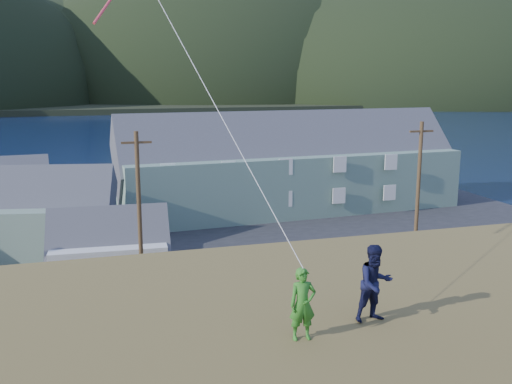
# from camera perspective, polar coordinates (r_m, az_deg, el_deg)

# --- Properties ---
(ground) EXTENTS (900.00, 900.00, 0.00)m
(ground) POSITION_cam_1_polar(r_m,az_deg,el_deg) (31.78, -9.28, -11.68)
(ground) COLOR #0A1638
(ground) RESTS_ON ground
(grass_strip) EXTENTS (110.00, 8.00, 0.10)m
(grass_strip) POSITION_cam_1_polar(r_m,az_deg,el_deg) (29.94, -8.80, -13.06)
(grass_strip) COLOR #4C3D19
(grass_strip) RESTS_ON ground
(waterfront_lot) EXTENTS (72.00, 36.00, 0.12)m
(waterfront_lot) POSITION_cam_1_polar(r_m,az_deg,el_deg) (47.82, -11.79, -3.79)
(waterfront_lot) COLOR #28282B
(waterfront_lot) RESTS_ON ground
(wharf) EXTENTS (26.00, 14.00, 0.90)m
(wharf) POSITION_cam_1_polar(r_m,az_deg,el_deg) (70.18, -18.20, 1.01)
(wharf) COLOR gray
(wharf) RESTS_ON ground
(far_shore) EXTENTS (900.00, 320.00, 2.00)m
(far_shore) POSITION_cam_1_polar(r_m,az_deg,el_deg) (359.30, -15.84, 9.11)
(far_shore) COLOR black
(far_shore) RESTS_ON ground
(far_hills) EXTENTS (760.00, 265.00, 143.00)m
(far_hills) POSITION_cam_1_polar(r_m,az_deg,el_deg) (311.09, -9.10, 9.30)
(far_hills) COLOR black
(far_hills) RESTS_ON ground
(lodge) EXTENTS (32.54, 11.01, 11.27)m
(lodge) POSITION_cam_1_polar(r_m,az_deg,el_deg) (53.58, 3.42, 2.73)
(lodge) COLOR slate
(lodge) RESTS_ON waterfront_lot
(shed_palegreen_near) EXTENTS (11.27, 8.24, 7.47)m
(shed_palegreen_near) POSITION_cam_1_polar(r_m,az_deg,el_deg) (43.56, -20.76, -2.06)
(shed_palegreen_near) COLOR gray
(shed_palegreen_near) RESTS_ON waterfront_lot
(shed_white) EXTENTS (7.36, 5.07, 5.67)m
(shed_white) POSITION_cam_1_polar(r_m,az_deg,el_deg) (35.69, -14.43, -5.56)
(shed_white) COLOR silver
(shed_white) RESTS_ON waterfront_lot
(utility_poles) EXTENTS (35.23, 0.24, 9.63)m
(utility_poles) POSITION_cam_1_polar(r_m,az_deg,el_deg) (31.58, -11.78, -2.60)
(utility_poles) COLOR #47331E
(utility_poles) RESTS_ON waterfront_lot
(parked_cars) EXTENTS (24.90, 11.05, 1.42)m
(parked_cars) POSITION_cam_1_polar(r_m,az_deg,el_deg) (51.07, -19.17, -2.37)
(parked_cars) COLOR #AD1F15
(parked_cars) RESTS_ON waterfront_lot
(kite_flyer_green) EXTENTS (0.56, 0.39, 1.48)m
(kite_flyer_green) POSITION_cam_1_polar(r_m,az_deg,el_deg) (11.56, 4.68, -11.11)
(kite_flyer_green) COLOR #2E7B21
(kite_flyer_green) RESTS_ON hillside
(kite_flyer_navy) EXTENTS (0.88, 0.71, 1.69)m
(kite_flyer_navy) POSITION_cam_1_polar(r_m,az_deg,el_deg) (12.57, 11.82, -8.93)
(kite_flyer_navy) COLOR #121434
(kite_flyer_navy) RESTS_ON hillside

